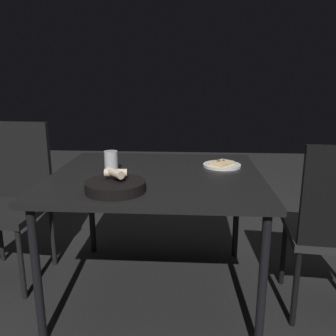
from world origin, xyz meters
name	(u,v)px	position (x,y,z in m)	size (l,w,h in m)	color
ground	(157,290)	(0.00, 0.00, 0.00)	(8.00, 8.00, 0.00)	#252525
dining_table	(156,183)	(0.00, 0.00, 0.66)	(1.13, 1.02, 0.72)	black
pizza_plate	(222,165)	(0.37, 0.18, 0.73)	(0.22, 0.22, 0.04)	white
bread_basket	(116,185)	(-0.16, -0.32, 0.75)	(0.28, 0.28, 0.11)	black
beer_glass	(111,162)	(-0.25, 0.02, 0.77)	(0.07, 0.07, 0.12)	silver
chair_near	(12,191)	(-0.92, 0.17, 0.54)	(0.48, 0.48, 0.96)	black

